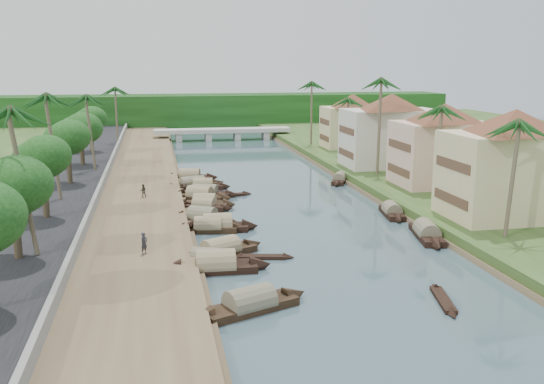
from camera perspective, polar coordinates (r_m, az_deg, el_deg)
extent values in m
plane|color=#3D535B|center=(56.53, 3.53, -3.92)|extent=(220.00, 220.00, 0.00)
cube|color=brown|center=(74.19, -12.49, -0.03)|extent=(10.00, 180.00, 0.80)
cube|color=#2B461C|center=(81.03, 13.07, 1.09)|extent=(16.00, 180.00, 1.20)
cube|color=black|center=(74.88, -19.01, -0.06)|extent=(8.00, 180.00, 1.40)
cube|color=slate|center=(74.25, -15.76, 0.56)|extent=(0.40, 180.00, 1.10)
cube|color=#11330E|center=(148.70, -5.69, 7.48)|extent=(120.00, 4.00, 8.00)
cube|color=#11330E|center=(153.66, -5.87, 7.62)|extent=(120.00, 4.00, 8.00)
cube|color=#11330E|center=(158.63, -6.03, 7.75)|extent=(120.00, 4.00, 8.00)
cube|color=#AAA99F|center=(126.09, -4.68, 5.80)|extent=(28.00, 4.00, 0.80)
cube|color=#AAA99F|center=(125.55, -8.77, 5.17)|extent=(1.20, 3.50, 1.80)
cube|color=#AAA99F|center=(125.92, -6.04, 5.26)|extent=(1.20, 3.50, 1.80)
cube|color=#AAA99F|center=(126.58, -3.32, 5.34)|extent=(1.20, 3.50, 1.80)
cube|color=#AAA99F|center=(127.51, -0.63, 5.41)|extent=(1.20, 3.50, 1.80)
cube|color=beige|center=(61.15, 21.60, 1.46)|extent=(12.00, 8.00, 8.00)
pyramid|color=brown|center=(60.50, 21.97, 6.22)|extent=(14.85, 14.85, 2.20)
cube|color=#523726|center=(58.52, 16.45, -0.62)|extent=(0.10, 6.40, 0.90)
cube|color=#523726|center=(57.94, 16.63, 2.47)|extent=(0.10, 6.40, 0.90)
cube|color=beige|center=(75.41, 15.76, 3.51)|extent=(11.00, 8.00, 7.50)
pyramid|color=brown|center=(74.89, 15.97, 7.18)|extent=(14.11, 14.11, 2.20)
cube|color=#523726|center=(73.39, 11.80, 2.00)|extent=(0.10, 6.40, 0.90)
cube|color=#523726|center=(72.94, 11.90, 4.32)|extent=(0.10, 6.40, 0.90)
cube|color=beige|center=(87.61, 11.09, 5.02)|extent=(13.00, 8.00, 8.00)
pyramid|color=brown|center=(87.16, 11.23, 8.35)|extent=(15.59, 15.59, 2.20)
cube|color=#523726|center=(85.65, 6.96, 3.65)|extent=(0.10, 6.40, 0.90)
cube|color=#523726|center=(85.25, 7.02, 5.78)|extent=(0.10, 6.40, 0.90)
cube|color=beige|center=(106.67, 7.57, 6.07)|extent=(10.00, 7.00, 7.00)
pyramid|color=brown|center=(106.30, 7.63, 8.54)|extent=(12.62, 12.62, 2.20)
cube|color=#523726|center=(105.37, 4.92, 5.10)|extent=(0.10, 5.60, 0.90)
cube|color=#523726|center=(105.08, 4.95, 6.62)|extent=(0.10, 5.60, 0.90)
cube|color=black|center=(39.31, -2.10, -10.87)|extent=(6.71, 4.38, 0.70)
cone|color=black|center=(41.15, 2.18, -9.68)|extent=(2.41, 2.39, 2.01)
cone|color=black|center=(37.66, -6.82, -11.88)|extent=(2.41, 2.39, 2.01)
cylinder|color=gray|center=(39.17, -2.10, -10.36)|extent=(5.34, 3.86, 2.09)
cube|color=black|center=(46.58, -5.31, -7.20)|extent=(6.32, 2.46, 0.70)
cone|color=black|center=(46.86, -1.05, -6.93)|extent=(1.90, 2.07, 2.20)
cone|color=black|center=(46.50, -9.62, -7.26)|extent=(1.90, 2.07, 2.20)
cylinder|color=#90825C|center=(46.45, -5.32, -6.76)|extent=(4.85, 2.50, 2.31)
cube|color=black|center=(50.13, -4.84, -5.79)|extent=(6.35, 4.61, 0.70)
cone|color=black|center=(52.02, -1.71, -5.00)|extent=(2.38, 2.36, 1.93)
cone|color=black|center=(48.36, -8.22, -6.45)|extent=(2.38, 2.36, 1.93)
cylinder|color=#90825C|center=(50.02, -4.85, -5.38)|extent=(5.10, 3.99, 2.00)
cube|color=black|center=(48.22, -6.18, -6.55)|extent=(4.98, 3.03, 0.70)
cone|color=black|center=(47.61, -3.10, -6.64)|extent=(1.74, 1.74, 1.51)
cone|color=black|center=(48.92, -9.19, -6.26)|extent=(1.74, 1.74, 1.51)
cylinder|color=gray|center=(48.11, -6.19, -6.12)|extent=(3.94, 2.71, 1.57)
cube|color=black|center=(57.29, -6.03, -3.54)|extent=(5.59, 2.67, 0.70)
cone|color=black|center=(57.11, -3.04, -3.46)|extent=(1.80, 1.87, 1.81)
cone|color=black|center=(57.58, -8.99, -3.47)|extent=(1.80, 1.87, 1.81)
cylinder|color=#90825C|center=(57.19, -6.03, -3.18)|extent=(4.35, 2.53, 1.89)
cube|color=black|center=(57.58, -5.13, -3.45)|extent=(5.76, 2.52, 0.70)
cone|color=black|center=(57.76, -2.02, -3.27)|extent=(1.79, 2.06, 2.13)
cone|color=black|center=(57.54, -8.25, -3.45)|extent=(1.79, 2.06, 2.13)
cylinder|color=#90825C|center=(57.48, -5.13, -3.08)|extent=(4.44, 2.53, 2.26)
cube|color=black|center=(60.84, -6.55, -2.64)|extent=(5.74, 4.48, 0.70)
cone|color=black|center=(59.58, -3.91, -2.82)|extent=(2.28, 2.34, 1.95)
cone|color=black|center=(62.19, -9.08, -2.31)|extent=(2.28, 2.34, 1.95)
cylinder|color=gray|center=(60.75, -6.56, -2.29)|extent=(4.66, 3.89, 2.05)
cube|color=black|center=(65.81, -6.44, -1.52)|extent=(4.98, 3.32, 0.70)
cone|color=black|center=(64.97, -4.23, -1.57)|extent=(1.80, 1.80, 1.51)
cone|color=black|center=(66.70, -8.60, -1.32)|extent=(1.80, 1.80, 1.51)
cylinder|color=#90825C|center=(65.72, -6.45, -1.19)|extent=(3.97, 2.91, 1.57)
cube|color=black|center=(67.18, -6.35, -1.24)|extent=(5.36, 3.07, 0.70)
cone|color=black|center=(66.75, -3.97, -1.21)|extent=(1.86, 2.01, 1.85)
cone|color=black|center=(67.68, -8.69, -1.13)|extent=(1.86, 2.01, 1.85)
cylinder|color=#90825C|center=(67.09, -6.35, -0.92)|extent=(4.22, 2.85, 1.96)
cube|color=black|center=(72.41, -6.36, -0.27)|extent=(6.37, 3.64, 0.70)
cone|color=black|center=(71.68, -3.72, -0.28)|extent=(2.17, 2.10, 1.83)
cone|color=black|center=(73.26, -8.94, -0.14)|extent=(2.17, 2.10, 1.83)
cylinder|color=gray|center=(72.33, -6.36, 0.02)|extent=(5.02, 3.26, 1.89)
cube|color=black|center=(71.17, -6.83, -0.50)|extent=(6.06, 4.31, 0.70)
cone|color=black|center=(70.01, -4.38, -0.59)|extent=(2.27, 2.29, 1.90)
cone|color=black|center=(72.43, -9.20, -0.29)|extent=(2.27, 2.29, 1.90)
cylinder|color=#90825C|center=(71.09, -6.84, -0.20)|extent=(4.87, 3.76, 1.98)
cube|color=black|center=(76.57, -6.52, 0.39)|extent=(5.27, 2.26, 0.70)
cone|color=black|center=(76.54, -4.40, 0.49)|extent=(1.64, 1.72, 1.74)
cone|color=black|center=(76.68, -8.65, 0.41)|extent=(1.64, 1.72, 1.74)
cylinder|color=#90825C|center=(76.50, -6.53, 0.67)|extent=(4.07, 2.21, 1.82)
cube|color=black|center=(77.66, -7.51, 0.53)|extent=(6.75, 3.80, 0.70)
cone|color=black|center=(79.04, -5.08, 0.85)|extent=(2.26, 2.13, 1.84)
cone|color=black|center=(76.39, -10.02, 0.32)|extent=(2.26, 2.13, 1.84)
cylinder|color=gray|center=(77.59, -7.52, 0.81)|extent=(5.32, 3.38, 1.89)
cube|color=black|center=(83.42, -7.73, 1.32)|extent=(5.95, 3.11, 0.70)
cone|color=black|center=(82.91, -5.59, 1.36)|extent=(1.98, 2.00, 1.84)
cone|color=black|center=(84.02, -9.85, 1.38)|extent=(1.98, 2.00, 1.84)
cylinder|color=#90825C|center=(83.35, -7.74, 1.57)|extent=(4.66, 2.87, 1.92)
cube|color=black|center=(56.86, 14.35, -3.98)|extent=(3.14, 6.88, 0.70)
cone|color=black|center=(60.29, 13.52, -2.95)|extent=(2.03, 2.17, 1.91)
cone|color=black|center=(53.42, 15.29, -4.97)|extent=(2.03, 2.17, 1.91)
cylinder|color=gray|center=(56.76, 14.37, -3.61)|extent=(2.91, 5.35, 1.96)
cube|color=black|center=(64.14, 11.22, -2.03)|extent=(2.41, 5.43, 0.70)
cone|color=black|center=(66.88, 10.64, -1.36)|extent=(1.70, 1.71, 1.67)
cone|color=black|center=(61.39, 11.87, -2.61)|extent=(1.70, 1.71, 1.67)
cylinder|color=gray|center=(64.05, 11.24, -1.70)|extent=(2.30, 4.22, 1.73)
cube|color=black|center=(81.10, 6.40, 1.05)|extent=(3.69, 5.57, 0.70)
cone|color=black|center=(84.02, 6.67, 1.48)|extent=(1.92, 1.98, 1.57)
cone|color=black|center=(78.15, 6.10, 0.70)|extent=(1.92, 1.98, 1.57)
cylinder|color=gray|center=(81.03, 6.40, 1.31)|extent=(3.21, 4.44, 1.62)
cube|color=black|center=(42.34, 15.80, -9.77)|extent=(1.74, 4.47, 0.35)
cone|color=black|center=(44.59, 15.03, -8.60)|extent=(1.02, 1.25, 0.80)
cone|color=black|center=(40.13, 16.67, -11.06)|extent=(1.02, 1.25, 0.80)
cube|color=black|center=(49.35, -0.90, -6.16)|extent=(3.89, 1.60, 0.35)
cone|color=black|center=(49.33, 1.60, -6.17)|extent=(1.10, 1.02, 0.84)
cone|color=black|center=(49.45, -3.39, -6.14)|extent=(1.10, 1.02, 0.84)
cube|color=black|center=(72.20, -4.19, -0.35)|extent=(4.58, 1.82, 0.35)
cone|color=black|center=(73.04, -2.32, -0.18)|extent=(1.29, 1.11, 0.90)
cone|color=black|center=(71.45, -6.11, -0.51)|extent=(1.29, 1.11, 0.90)
cylinder|color=brown|center=(53.78, 21.55, 1.07)|extent=(0.87, 0.36, 9.75)
sphere|color=#174618|center=(53.17, 21.93, 6.03)|extent=(3.20, 3.20, 3.20)
cylinder|color=brown|center=(67.58, 15.29, 3.62)|extent=(0.72, 0.36, 9.88)
sphere|color=#174618|center=(67.09, 15.51, 7.62)|extent=(3.20, 3.20, 3.20)
cylinder|color=brown|center=(80.56, 10.04, 6.07)|extent=(0.48, 0.36, 12.48)
sphere|color=#174618|center=(80.19, 10.20, 10.33)|extent=(3.20, 3.20, 3.20)
cylinder|color=brown|center=(97.38, 6.90, 6.12)|extent=(0.95, 0.36, 8.96)
sphere|color=#174618|center=(97.04, 6.97, 8.64)|extent=(3.20, 3.20, 3.20)
cylinder|color=brown|center=(47.71, -21.97, 0.81)|extent=(1.62, 0.36, 11.05)
sphere|color=#174618|center=(47.05, -22.48, 7.17)|extent=(3.20, 3.20, 3.20)
cylinder|color=brown|center=(67.14, -19.72, 3.97)|extent=(1.21, 0.36, 11.06)
sphere|color=#174618|center=(66.68, -20.04, 8.50)|extent=(3.20, 3.20, 3.20)
cylinder|color=brown|center=(84.85, -16.57, 5.34)|extent=(1.11, 0.36, 9.98)
sphere|color=#174618|center=(84.47, -16.76, 8.57)|extent=(3.20, 3.20, 3.20)
cylinder|color=brown|center=(109.75, 3.73, 7.40)|extent=(0.38, 0.36, 11.15)
sphere|color=#174618|center=(109.46, 3.77, 10.19)|extent=(3.20, 3.20, 3.20)
cylinder|color=brown|center=(114.37, -14.44, 7.02)|extent=(0.37, 0.36, 9.89)
sphere|color=#174618|center=(114.09, -14.56, 9.39)|extent=(3.20, 3.20, 3.20)
cylinder|color=#443927|center=(48.30, -22.89, -3.70)|extent=(0.60, 0.60, 3.67)
ellipsoid|color=#11330E|center=(47.53, -23.23, 0.38)|extent=(5.12, 5.12, 4.21)
cylinder|color=#443927|center=(60.16, -20.55, -0.48)|extent=(0.60, 0.60, 3.85)
ellipsoid|color=#11330E|center=(59.53, -20.81, 2.98)|extent=(4.66, 4.66, 3.83)
cylinder|color=#443927|center=(76.61, -18.54, 2.15)|extent=(0.60, 0.60, 3.73)
ellipsoid|color=#11330E|center=(76.12, -18.71, 4.79)|extent=(4.87, 4.87, 4.01)
cylinder|color=#443927|center=(90.24, -17.43, 3.53)|extent=(0.60, 0.60, 3.42)
ellipsoid|color=#11330E|center=(89.85, -17.56, 5.59)|extent=(5.38, 5.38, 4.42)
cylinder|color=#443927|center=(103.94, -16.62, 4.66)|extent=(0.60, 0.60, 3.57)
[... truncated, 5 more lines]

